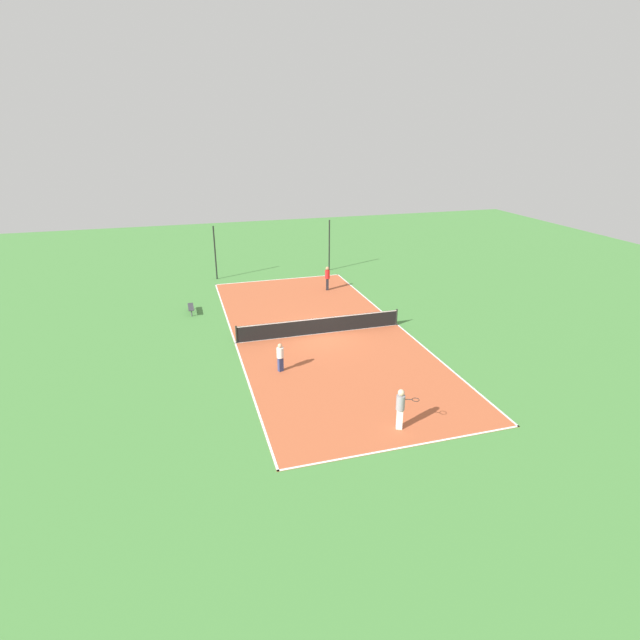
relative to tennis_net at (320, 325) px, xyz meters
name	(u,v)px	position (x,y,z in m)	size (l,w,h in m)	color
ground_plane	(320,334)	(0.00, 0.00, -0.56)	(80.00, 80.00, 0.00)	#47843D
court_surface	(320,334)	(0.00, 0.00, -0.55)	(10.40, 24.20, 0.02)	#B75633
tennis_net	(320,325)	(0.00, 0.00, 0.00)	(10.20, 0.10, 1.06)	black
bench	(191,307)	(-7.35, 5.99, -0.17)	(0.36, 1.63, 0.45)	#333338
player_coach_red	(327,276)	(3.02, 8.24, 0.54)	(0.61, 0.99, 1.84)	black
player_far_white	(280,356)	(-3.36, -4.23, 0.33)	(0.45, 0.45, 1.53)	navy
player_baseline_gray	(401,406)	(0.27, -10.79, 0.53)	(0.99, 0.65, 1.84)	white
tennis_ball_near_net	(280,324)	(-2.01, 2.13, -0.50)	(0.07, 0.07, 0.07)	#CCE033
tennis_ball_far_baseline	(301,326)	(-0.83, 1.45, -0.50)	(0.07, 0.07, 0.07)	#CCE033
fence_post_back_left	(215,253)	(-4.88, 13.72, 1.64)	(0.12, 0.12, 4.40)	black
fence_post_back_right	(329,245)	(4.88, 13.72, 1.64)	(0.12, 0.12, 4.40)	black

